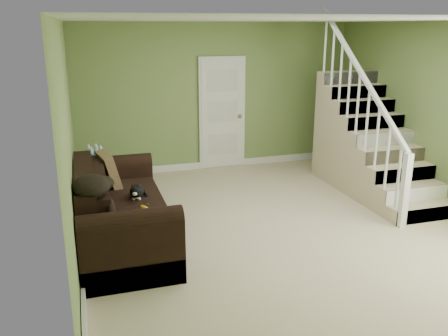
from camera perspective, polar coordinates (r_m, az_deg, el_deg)
floor at (r=6.43m, az=5.93°, el=-6.53°), size 5.00×5.50×0.01m
ceiling at (r=5.91m, az=6.71°, el=17.30°), size 5.00×5.50×0.01m
wall_back at (r=8.60m, az=-0.95°, el=8.51°), size 5.00×0.04×2.60m
wall_front at (r=3.77m, az=22.87°, el=-3.73°), size 5.00×0.04×2.60m
wall_left at (r=5.57m, az=-18.14°, el=3.12°), size 0.04×5.50×2.60m
wall_right at (r=7.38m, az=24.56°, el=5.62°), size 0.04×5.50×2.60m
baseboard_back at (r=8.83m, az=-0.86°, el=0.49°), size 5.00×0.04×0.12m
baseboard_left at (r=5.97m, az=-16.77°, el=-8.50°), size 0.04×5.50×0.12m
baseboard_right at (r=7.66m, az=23.27°, el=-3.49°), size 0.04×5.50×0.12m
door at (r=8.63m, az=-0.21°, el=6.56°), size 0.86×0.12×2.02m
staircase at (r=7.96m, az=16.72°, el=2.28°), size 1.00×2.51×2.82m
sofa at (r=5.85m, az=-12.63°, el=-5.47°), size 1.03×2.39×0.94m
side_table at (r=7.55m, az=-14.89°, el=-1.05°), size 0.58×0.58×0.80m
cat at (r=5.87m, az=-10.38°, el=-2.78°), size 0.24×0.47×0.22m
banana at (r=5.47m, az=-9.47°, el=-4.84°), size 0.13×0.21×0.06m
throw_pillow at (r=6.38m, az=-13.66°, el=-0.27°), size 0.31×0.50×0.48m
throw_blanket at (r=4.98m, az=-15.71°, el=-2.11°), size 0.39×0.51×0.21m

